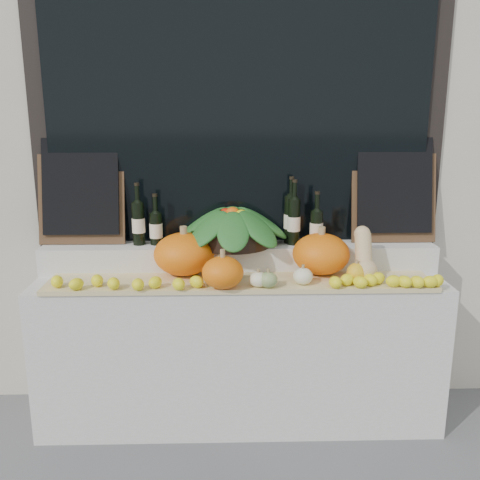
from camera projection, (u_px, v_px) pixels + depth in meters
name	position (u px, v px, depth m)	size (l,w,h in m)	color
storefront_facade	(237.00, 39.00, 3.41)	(7.00, 0.94, 4.50)	beige
display_sill	(240.00, 349.00, 3.15)	(2.30, 0.55, 0.88)	silver
rear_tier	(239.00, 257.00, 3.17)	(2.30, 0.25, 0.16)	silver
straw_bedding	(240.00, 283.00, 2.92)	(2.10, 0.32, 0.03)	tan
pumpkin_left	(184.00, 254.00, 3.00)	(0.34, 0.34, 0.24)	orange
pumpkin_right	(321.00, 254.00, 3.01)	(0.32, 0.32, 0.23)	orange
pumpkin_center	(223.00, 273.00, 2.77)	(0.22, 0.22, 0.17)	orange
butternut_squash	(364.00, 257.00, 2.91)	(0.14, 0.20, 0.29)	#DDB882
decorative_gourds	(263.00, 275.00, 2.82)	(0.85, 0.17, 0.17)	#2F651E
lemon_heap	(241.00, 281.00, 2.80)	(2.20, 0.16, 0.06)	#FFF61A
produce_bowl	(233.00, 226.00, 3.11)	(0.69, 0.69, 0.23)	black
wine_bottle_far_left	(138.00, 223.00, 3.11)	(0.08, 0.08, 0.36)	black
wine_bottle_near_left	(156.00, 228.00, 3.12)	(0.08, 0.08, 0.30)	black
wine_bottle_tall	(291.00, 219.00, 3.15)	(0.08, 0.08, 0.39)	black
wine_bottle_near_right	(294.00, 221.00, 3.11)	(0.08, 0.08, 0.38)	black
wine_bottle_far_right	(316.00, 227.00, 3.10)	(0.08, 0.08, 0.32)	black
chalkboard_left	(81.00, 189.00, 3.11)	(0.50, 0.15, 0.61)	#4C331E
chalkboard_right	(394.00, 188.00, 3.16)	(0.50, 0.15, 0.61)	#4C331E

